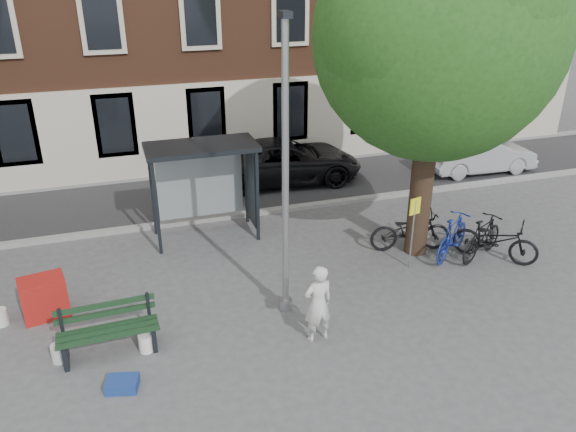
% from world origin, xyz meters
% --- Properties ---
extents(ground, '(90.00, 90.00, 0.00)m').
position_xyz_m(ground, '(0.00, 0.00, 0.00)').
color(ground, '#4C4C4F').
rests_on(ground, ground).
extents(road, '(40.00, 4.00, 0.01)m').
position_xyz_m(road, '(0.00, 7.00, 0.01)').
color(road, '#28282B').
rests_on(road, ground).
extents(curb_near, '(40.00, 0.25, 0.12)m').
position_xyz_m(curb_near, '(0.00, 5.00, 0.06)').
color(curb_near, gray).
rests_on(curb_near, ground).
extents(curb_far, '(40.00, 0.25, 0.12)m').
position_xyz_m(curb_far, '(0.00, 9.00, 0.06)').
color(curb_far, gray).
rests_on(curb_far, ground).
extents(lamppost, '(0.28, 0.35, 6.11)m').
position_xyz_m(lamppost, '(0.00, 0.00, 2.78)').
color(lamppost, '#9EA0A3').
rests_on(lamppost, ground).
extents(tree_right, '(5.76, 5.60, 8.20)m').
position_xyz_m(tree_right, '(4.01, 1.38, 5.62)').
color(tree_right, black).
rests_on(tree_right, ground).
extents(bus_shelter, '(2.85, 1.45, 2.62)m').
position_xyz_m(bus_shelter, '(-0.61, 4.11, 1.92)').
color(bus_shelter, '#1E2328').
rests_on(bus_shelter, ground).
extents(painter, '(0.65, 0.47, 1.66)m').
position_xyz_m(painter, '(0.28, -1.21, 0.83)').
color(painter, silver).
rests_on(painter, ground).
extents(bench, '(1.90, 0.69, 0.97)m').
position_xyz_m(bench, '(-3.66, -0.35, 0.44)').
color(bench, '#1E2328').
rests_on(bench, ground).
extents(bike_a, '(2.19, 1.16, 1.09)m').
position_xyz_m(bike_a, '(3.89, 1.64, 0.55)').
color(bike_a, black).
rests_on(bike_a, ground).
extents(bike_b, '(1.82, 1.51, 1.12)m').
position_xyz_m(bike_b, '(4.74, 1.01, 0.56)').
color(bike_b, navy).
rests_on(bike_b, ground).
extents(bike_c, '(1.98, 1.95, 1.08)m').
position_xyz_m(bike_c, '(5.68, 0.53, 0.54)').
color(bike_c, black).
rests_on(bike_c, ground).
extents(bike_d, '(1.88, 1.30, 1.11)m').
position_xyz_m(bike_d, '(5.42, 0.72, 0.55)').
color(bike_d, black).
rests_on(bike_d, ground).
extents(car_dark, '(5.34, 2.76, 1.44)m').
position_xyz_m(car_dark, '(2.32, 7.42, 0.72)').
color(car_dark, black).
rests_on(car_dark, ground).
extents(car_silver, '(3.94, 1.52, 1.28)m').
position_xyz_m(car_silver, '(9.18, 6.17, 0.64)').
color(car_silver, '#AEB2B7').
rests_on(car_silver, ground).
extents(red_stand, '(1.00, 0.76, 0.90)m').
position_xyz_m(red_stand, '(-4.91, 1.31, 0.45)').
color(red_stand, '#A91A16').
rests_on(red_stand, ground).
extents(blue_crate, '(0.63, 0.53, 0.20)m').
position_xyz_m(blue_crate, '(-3.50, -1.50, 0.10)').
color(blue_crate, navy).
rests_on(blue_crate, ground).
extents(bucket_a, '(0.37, 0.37, 0.36)m').
position_xyz_m(bucket_a, '(-4.59, -0.36, 0.18)').
color(bucket_a, silver).
rests_on(bucket_a, ground).
extents(bucket_b, '(0.33, 0.33, 0.36)m').
position_xyz_m(bucket_b, '(-5.79, 1.25, 0.18)').
color(bucket_b, silver).
rests_on(bucket_b, ground).
extents(bucket_c, '(0.29, 0.29, 0.36)m').
position_xyz_m(bucket_c, '(-3.00, -0.54, 0.18)').
color(bucket_c, white).
rests_on(bucket_c, ground).
extents(notice_sign, '(0.31, 0.11, 1.84)m').
position_xyz_m(notice_sign, '(3.45, 0.81, 1.32)').
color(notice_sign, '#9EA0A3').
rests_on(notice_sign, ground).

